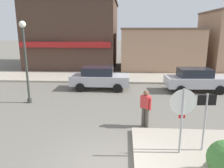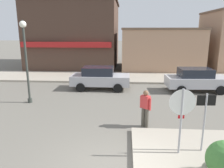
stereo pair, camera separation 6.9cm
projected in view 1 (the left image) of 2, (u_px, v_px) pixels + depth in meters
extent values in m
cube|color=#A89E8C|center=(121.00, 77.00, 18.70)|extent=(80.00, 4.00, 0.15)
cylinder|color=#9E9EA3|center=(181.00, 124.00, 6.84)|extent=(0.07, 0.07, 2.30)
cylinder|color=red|center=(183.00, 102.00, 6.69)|extent=(0.76, 0.06, 0.76)
cylinder|color=white|center=(183.00, 102.00, 6.67)|extent=(0.82, 0.06, 0.82)
cube|color=red|center=(182.00, 117.00, 6.80)|extent=(0.20, 0.02, 0.11)
cylinder|color=#9E9EA3|center=(204.00, 125.00, 7.01)|extent=(0.06, 0.06, 2.10)
cube|color=black|center=(207.00, 100.00, 6.82)|extent=(0.60, 0.05, 0.34)
cube|color=white|center=(207.00, 100.00, 6.83)|extent=(0.54, 0.04, 0.29)
cube|color=black|center=(207.00, 100.00, 6.84)|extent=(0.34, 0.03, 0.08)
cylinder|color=#333833|center=(26.00, 66.00, 11.91)|extent=(0.12, 0.12, 4.20)
cylinder|color=#333833|center=(30.00, 101.00, 12.38)|extent=(0.24, 0.24, 0.24)
sphere|color=white|center=(22.00, 24.00, 11.38)|extent=(0.36, 0.36, 0.36)
cone|color=#333833|center=(22.00, 21.00, 11.34)|extent=(0.32, 0.32, 0.18)
cube|color=#B7B7BC|center=(100.00, 80.00, 15.13)|extent=(4.02, 1.74, 0.66)
cube|color=#1E232D|center=(98.00, 71.00, 14.99)|extent=(2.09, 1.42, 0.56)
cylinder|color=black|center=(118.00, 82.00, 15.96)|extent=(0.60, 0.19, 0.60)
cylinder|color=black|center=(117.00, 88.00, 14.31)|extent=(0.60, 0.19, 0.60)
cylinder|color=black|center=(85.00, 82.00, 16.13)|extent=(0.60, 0.19, 0.60)
cylinder|color=black|center=(80.00, 88.00, 14.48)|extent=(0.60, 0.19, 0.60)
cube|color=#B7B7BC|center=(196.00, 81.00, 14.59)|extent=(4.09, 1.91, 0.66)
cube|color=#1E232D|center=(195.00, 72.00, 14.45)|extent=(2.15, 1.50, 0.56)
cylinder|color=black|center=(209.00, 84.00, 15.50)|extent=(0.61, 0.21, 0.60)
cylinder|color=black|center=(220.00, 90.00, 13.85)|extent=(0.61, 0.21, 0.60)
cylinder|color=black|center=(174.00, 84.00, 15.51)|extent=(0.61, 0.21, 0.60)
cylinder|color=black|center=(181.00, 90.00, 13.86)|extent=(0.61, 0.21, 0.60)
cylinder|color=#4C473D|center=(143.00, 117.00, 9.28)|extent=(0.16, 0.16, 0.85)
cylinder|color=#4C473D|center=(147.00, 118.00, 9.16)|extent=(0.16, 0.16, 0.85)
cube|color=#D13838|center=(146.00, 102.00, 9.05)|extent=(0.42, 0.40, 0.54)
sphere|color=brown|center=(146.00, 93.00, 8.96)|extent=(0.22, 0.22, 0.22)
cylinder|color=#D13838|center=(141.00, 102.00, 9.22)|extent=(0.13, 0.13, 0.52)
cylinder|color=#D13838|center=(150.00, 104.00, 8.91)|extent=(0.13, 0.13, 0.52)
cube|color=#473328|center=(76.00, 35.00, 24.82)|extent=(8.94, 9.69, 6.93)
cube|color=#B21E1E|center=(65.00, 45.00, 20.16)|extent=(8.49, 0.40, 0.50)
cube|color=#2E211A|center=(75.00, 2.00, 23.96)|extent=(9.20, 9.98, 0.24)
cube|color=tan|center=(158.00, 50.00, 23.04)|extent=(7.71, 6.78, 4.02)
cube|color=brown|center=(159.00, 29.00, 22.53)|extent=(7.86, 6.92, 0.20)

